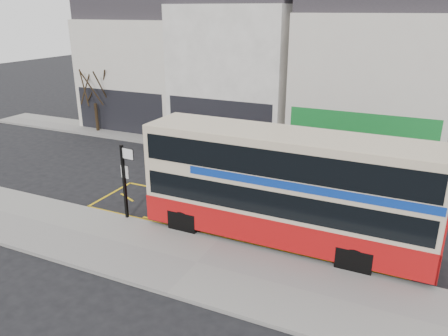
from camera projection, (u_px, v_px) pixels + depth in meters
The scene contains 15 objects.
ground at pixel (224, 237), 17.67m from camera, with size 120.00×120.00×0.00m, color black.
pavement at pixel (197, 264), 15.68m from camera, with size 40.00×4.00×0.15m, color gray.
kerb at pixel (220, 240), 17.32m from camera, with size 40.00×0.15×0.15m, color gray.
far_pavement at pixel (299, 157), 27.01m from camera, with size 50.00×3.00×0.15m, color gray.
road_markings at pixel (239, 221), 19.03m from camera, with size 14.00×3.40×0.01m, color #E8B80C, non-canonical shape.
terrace_far_left at pixel (148, 62), 34.13m from camera, with size 8.00×8.01×10.80m.
terrace_left at pixel (243, 60), 30.79m from camera, with size 8.00×8.01×11.80m.
terrace_green_shop at pixel (375, 71), 27.31m from camera, with size 9.00×8.01×11.30m.
double_decker_bus at pixel (286, 187), 16.59m from camera, with size 11.13×2.63×4.44m.
bus_stop_post at pixel (125, 176), 18.36m from camera, with size 0.81×0.18×3.29m.
car_silver at pixel (173, 142), 27.84m from camera, with size 1.67×4.16×1.42m, color #ADADB2.
car_grey at pixel (312, 158), 24.91m from camera, with size 1.46×4.18×1.38m, color #393C3F.
car_white at pixel (442, 175), 22.35m from camera, with size 1.95×4.80×1.39m, color silver.
street_tree_left at pixel (93, 78), 31.37m from camera, with size 2.74×2.74×5.93m.
street_tree_right at pixel (422, 107), 24.39m from camera, with size 2.40×2.40×5.18m.
Camera 1 is at (6.60, -14.18, 8.69)m, focal length 35.00 mm.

